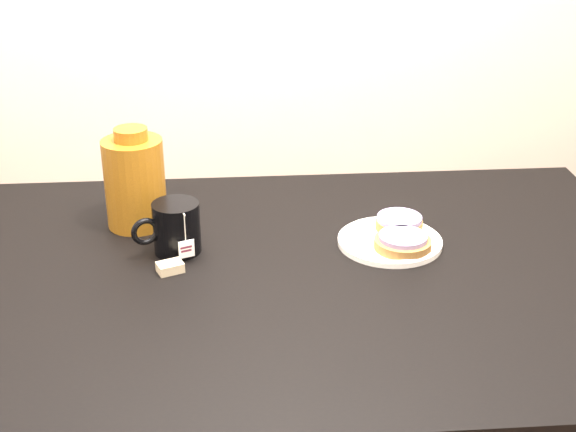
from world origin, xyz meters
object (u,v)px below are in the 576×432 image
Objects in this scene: bagel_back at (399,223)px; table at (286,310)px; teabag_pouch at (170,267)px; bagel_front at (403,242)px; bagel_package at (135,181)px; mug at (175,227)px; plate at (390,240)px.

table is at bearing -150.73° from bagel_back.
table is at bearing -3.00° from teabag_pouch.
bagel_back is 0.08m from bagel_front.
bagel_back is at bearing -9.39° from bagel_package.
bagel_front is 0.87× the size of mug.
bagel_back is at bearing 15.19° from teabag_pouch.
teabag_pouch is (-0.41, -0.08, 0.00)m from plate.
mug is 0.09m from teabag_pouch.
bagel_front is (0.02, -0.04, 0.02)m from plate.
table is 0.29m from bagel_back.
bagel_package is (-0.28, 0.22, 0.18)m from table.
plate is 1.63× the size of bagel_front.
mug is 0.16m from bagel_package.
teabag_pouch is (-0.44, -0.12, -0.02)m from bagel_back.
table is at bearing -156.94° from plate.
bagel_front is (0.22, 0.05, 0.11)m from table.
table is 7.02× the size of plate.
bagel_front is at bearing -67.53° from plate.
teabag_pouch is at bearing -174.93° from bagel_front.
mug is 3.11× the size of teabag_pouch.
mug is at bearing 84.21° from teabag_pouch.
plate is 0.42m from teabag_pouch.
plate is at bearing -121.65° from bagel_back.
bagel_back is (0.23, 0.13, 0.11)m from table.
teabag_pouch is at bearing -169.47° from plate.
table is 9.99× the size of mug.
bagel_front reaches higher than plate.
plate is (0.21, 0.09, 0.09)m from table.
bagel_back is 0.77× the size of bagel_front.
plate is 2.12× the size of bagel_back.
mug is 0.69× the size of bagel_package.
bagel_package is (-0.50, 0.17, 0.07)m from bagel_front.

